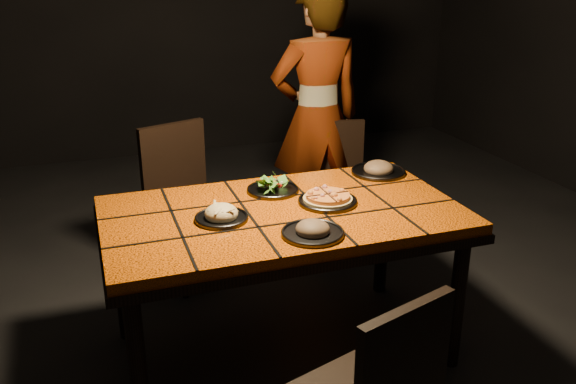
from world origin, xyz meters
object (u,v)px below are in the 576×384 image
object	(u,v)px
diner	(317,118)
chair_far_left	(184,192)
chair_far_right	(337,179)
dining_table	(283,225)
plate_pizza	(328,199)
plate_pasta	(221,216)

from	to	relation	value
diner	chair_far_left	bearing A→B (deg)	12.70
chair_far_left	chair_far_right	bearing A→B (deg)	-18.14
dining_table	plate_pizza	world-z (taller)	plate_pizza
dining_table	plate_pasta	size ratio (longest dim) A/B	6.92
dining_table	plate_pizza	bearing A→B (deg)	1.87
dining_table	diner	xyz separation A→B (m)	(0.63, 1.17, 0.18)
chair_far_left	diner	world-z (taller)	diner
chair_far_right	plate_pizza	size ratio (longest dim) A/B	3.07
dining_table	chair_far_left	distance (m)	1.01
dining_table	diner	bearing A→B (deg)	61.72
chair_far_left	plate_pizza	world-z (taller)	chair_far_left
plate_pasta	diner	bearing A→B (deg)	52.43
chair_far_left	diner	size ratio (longest dim) A/B	0.54
chair_far_left	plate_pizza	size ratio (longest dim) A/B	3.34
dining_table	plate_pasta	xyz separation A→B (m)	(-0.29, -0.02, 0.10)
chair_far_left	chair_far_right	xyz separation A→B (m)	(0.99, 0.03, -0.04)
dining_table	plate_pasta	bearing A→B (deg)	-175.18
chair_far_right	plate_pizza	xyz separation A→B (m)	(-0.48, -0.98, 0.28)
plate_pizza	plate_pasta	size ratio (longest dim) A/B	1.18
chair_far_left	diner	bearing A→B (deg)	-6.84
dining_table	plate_pizza	distance (m)	0.24
chair_far_right	plate_pasta	world-z (taller)	chair_far_right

